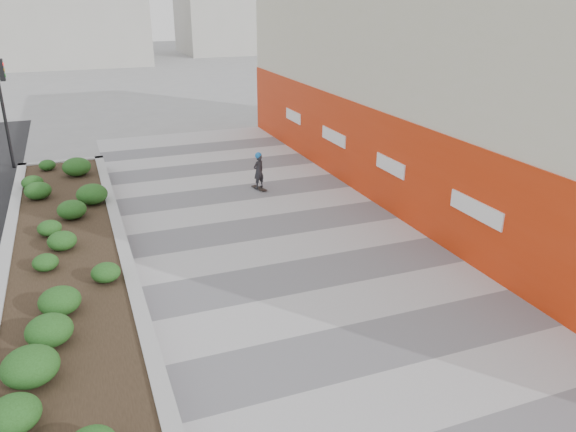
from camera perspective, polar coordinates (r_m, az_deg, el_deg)
name	(u,v)px	position (r m, az deg, el deg)	size (l,w,h in m)	color
ground	(428,403)	(10.14, 13.99, -17.99)	(160.00, 160.00, 0.00)	gray
walkway	(346,314)	(12.21, 5.96, -9.90)	(8.00, 36.00, 0.01)	#A8A8AD
building	(462,74)	(19.42, 17.25, 13.63)	(6.04, 24.08, 8.00)	beige
planter	(66,261)	(14.48, -21.63, -4.24)	(3.00, 18.00, 0.90)	#9E9EA0
traffic_signal_near	(3,97)	(24.08, -26.96, 10.72)	(0.33, 0.28, 4.20)	black
manhole_cover	(367,310)	(12.42, 8.05, -9.42)	(0.44, 0.44, 0.01)	#595654
skateboarder	(259,171)	(19.42, -3.00, 4.60)	(0.52, 0.75, 1.35)	beige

